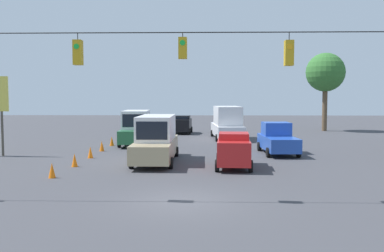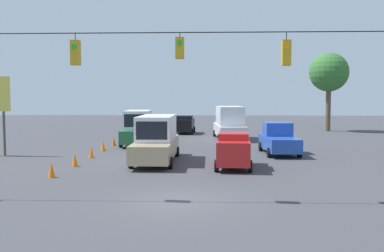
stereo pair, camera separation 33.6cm
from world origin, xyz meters
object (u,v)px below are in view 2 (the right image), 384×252
traffic_cone_nearest (51,170)px  traffic_cone_farthest (124,137)px  box_truck_white_oncoming_deep (229,123)px  traffic_cone_fifth (114,141)px  overhead_signal_span (180,84)px  pickup_truck_blue_oncoming_far (279,140)px  traffic_cone_third (91,152)px  box_truck_tan_withflow_mid (156,139)px  sedan_black_withflow_deep (184,124)px  traffic_cone_second (75,160)px  box_truck_green_withflow_far (138,128)px  sedan_red_crossing_near (233,150)px  traffic_cone_fourth (103,146)px  tree_horizon_left (329,73)px

traffic_cone_nearest → traffic_cone_farthest: 16.62m
box_truck_white_oncoming_deep → traffic_cone_fifth: size_ratio=9.75×
overhead_signal_span → pickup_truck_blue_oncoming_far: 14.53m
pickup_truck_blue_oncoming_far → traffic_cone_third: size_ratio=6.87×
box_truck_tan_withflow_mid → sedan_black_withflow_deep: bearing=-91.7°
box_truck_white_oncoming_deep → traffic_cone_third: (9.36, 12.22, -1.10)m
box_truck_white_oncoming_deep → traffic_cone_second: size_ratio=9.75×
traffic_cone_third → traffic_cone_fifth: same height
box_truck_green_withflow_far → traffic_cone_third: bearing=77.7°
sedan_black_withflow_deep → sedan_red_crossing_near: bearing=100.5°
sedan_red_crossing_near → traffic_cone_fourth: size_ratio=5.28×
traffic_cone_fourth → tree_horizon_left: tree_horizon_left is taller
traffic_cone_nearest → box_truck_white_oncoming_deep: bearing=-116.7°
box_truck_white_oncoming_deep → tree_horizon_left: tree_horizon_left is taller
traffic_cone_farthest → traffic_cone_third: bearing=89.6°
box_truck_green_withflow_far → box_truck_tan_withflow_mid: (-2.64, 9.08, 0.01)m
overhead_signal_span → traffic_cone_fourth: overhead_signal_span is taller
overhead_signal_span → box_truck_green_withflow_far: bearing=-75.6°
pickup_truck_blue_oncoming_far → box_truck_green_withflow_far: 11.84m
pickup_truck_blue_oncoming_far → box_truck_green_withflow_far: bearing=-27.1°
box_truck_white_oncoming_deep → traffic_cone_nearest: size_ratio=9.75×
traffic_cone_farthest → pickup_truck_blue_oncoming_far: bearing=147.9°
traffic_cone_third → box_truck_tan_withflow_mid: bearing=163.3°
sedan_red_crossing_near → traffic_cone_farthest: bearing=-57.0°
sedan_red_crossing_near → box_truck_green_withflow_far: 13.35m
pickup_truck_blue_oncoming_far → traffic_cone_farthest: (12.17, -7.64, -0.60)m
traffic_cone_nearest → traffic_cone_third: 6.58m
box_truck_green_withflow_far → tree_horizon_left: bearing=-144.2°
box_truck_tan_withflow_mid → traffic_cone_third: (4.34, -1.30, -0.99)m
sedan_red_crossing_near → tree_horizon_left: (-11.95, -25.04, 5.48)m
traffic_cone_second → overhead_signal_span: bearing=131.9°
box_truck_green_withflow_far → traffic_cone_farthest: 2.95m
box_truck_tan_withflow_mid → traffic_cone_nearest: 6.98m
traffic_cone_nearest → traffic_cone_third: bearing=-91.0°
traffic_cone_third → traffic_cone_farthest: bearing=-90.4°
box_truck_tan_withflow_mid → traffic_cone_fourth: size_ratio=9.68×
sedan_red_crossing_near → box_truck_tan_withflow_mid: size_ratio=0.55×
traffic_cone_farthest → sedan_red_crossing_near: bearing=123.0°
sedan_red_crossing_near → tree_horizon_left: bearing=-115.5°
sedan_red_crossing_near → traffic_cone_nearest: (8.96, 3.09, -0.63)m
traffic_cone_second → traffic_cone_farthest: same height
traffic_cone_fourth → tree_horizon_left: size_ratio=0.09×
box_truck_green_withflow_far → traffic_cone_nearest: size_ratio=8.74×
pickup_truck_blue_oncoming_far → traffic_cone_fourth: size_ratio=6.87×
sedan_black_withflow_deep → traffic_cone_fourth: size_ratio=5.22×
tree_horizon_left → traffic_cone_second: bearing=50.1°
pickup_truck_blue_oncoming_far → box_truck_tan_withflow_mid: bearing=25.1°
overhead_signal_span → traffic_cone_farthest: bearing=-72.8°
box_truck_green_withflow_far → tree_horizon_left: 24.09m
box_truck_white_oncoming_deep → traffic_cone_fifth: box_truck_white_oncoming_deep is taller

